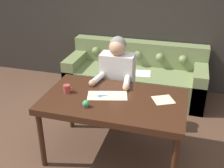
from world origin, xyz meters
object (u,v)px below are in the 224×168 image
object	(u,v)px
mug	(67,89)
couch	(135,77)
scissors	(103,96)
person	(117,83)
dining_table	(114,104)
pin_cushion	(86,104)

from	to	relation	value
mug	couch	bearing A→B (deg)	73.58
scissors	person	bearing A→B (deg)	89.61
person	scissors	xyz separation A→B (m)	(-0.00, -0.57, 0.12)
couch	person	distance (m)	1.02
couch	person	world-z (taller)	person
couch	person	size ratio (longest dim) A/B	1.75
dining_table	mug	xyz separation A→B (m)	(-0.54, -0.01, 0.11)
pin_cushion	couch	bearing A→B (deg)	85.16
dining_table	mug	distance (m)	0.55
dining_table	pin_cushion	xyz separation A→B (m)	(-0.23, -0.24, 0.10)
person	couch	bearing A→B (deg)	87.01
pin_cushion	scissors	bearing A→B (deg)	69.45
dining_table	pin_cushion	world-z (taller)	pin_cushion
person	scissors	world-z (taller)	person
mug	pin_cushion	distance (m)	0.39
person	scissors	distance (m)	0.58
couch	mug	size ratio (longest dim) A/B	19.19
couch	mug	distance (m)	1.70
person	pin_cushion	size ratio (longest dim) A/B	17.29
dining_table	mug	size ratio (longest dim) A/B	13.37
person	scissors	size ratio (longest dim) A/B	6.28
mug	scissors	bearing A→B (deg)	3.76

